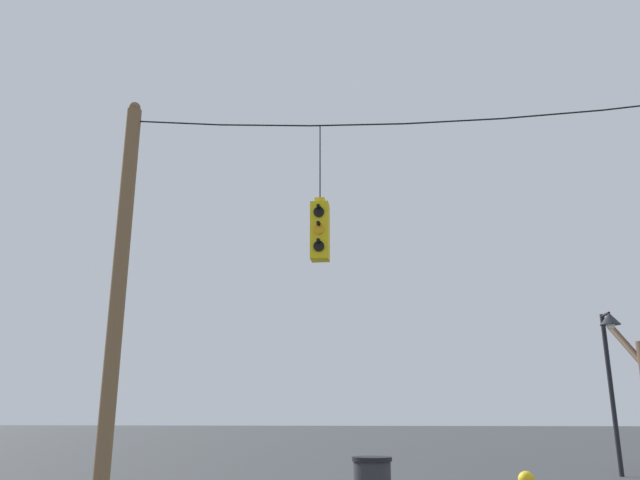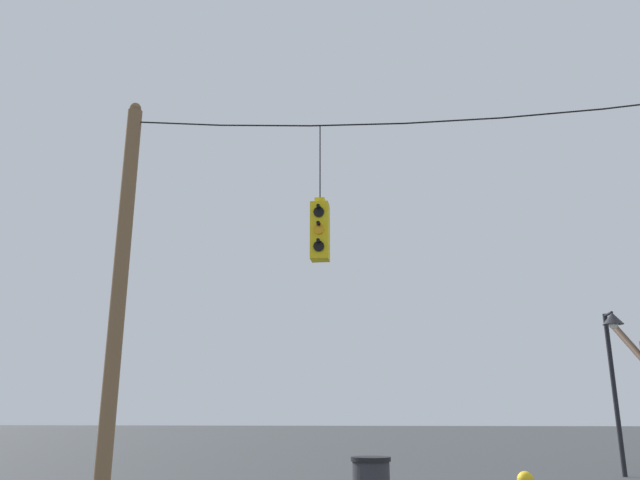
# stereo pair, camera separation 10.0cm
# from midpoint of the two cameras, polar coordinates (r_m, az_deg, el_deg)

# --- Properties ---
(utility_pole_left) EXTENTS (0.29, 0.29, 7.77)m
(utility_pole_left) POSITION_cam_midpoint_polar(r_m,az_deg,el_deg) (12.59, -17.65, -4.04)
(utility_pole_left) COLOR brown
(utility_pole_left) RESTS_ON ground_plane
(span_wire) EXTENTS (12.96, 0.03, 0.41)m
(span_wire) POSITION_cam_midpoint_polar(r_m,az_deg,el_deg) (12.58, 12.25, 11.14)
(span_wire) COLOR black
(traffic_light_near_left_pole) EXTENTS (0.34, 0.46, 2.75)m
(traffic_light_near_left_pole) POSITION_cam_midpoint_polar(r_m,az_deg,el_deg) (11.76, 0.24, 0.90)
(traffic_light_near_left_pole) COLOR yellow
(street_lamp) EXTENTS (0.52, 0.90, 4.12)m
(street_lamp) POSITION_cam_midpoint_polar(r_m,az_deg,el_deg) (18.15, 25.38, -8.77)
(street_lamp) COLOR black
(street_lamp) RESTS_ON ground_plane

